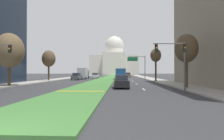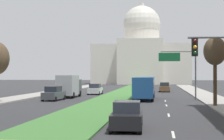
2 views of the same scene
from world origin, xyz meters
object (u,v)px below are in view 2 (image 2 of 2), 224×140
object	(u,v)px
capitol_building	(142,55)
box_truck_delivery	(69,86)
overhead_guide_sign	(182,65)
sedan_distant	(95,89)
sedan_midblock	(54,94)
sedan_very_far	(149,85)
city_bus	(144,86)
sedan_far_horizon	(165,87)
street_tree_right_mid	(215,52)
sedan_lead_stopped	(127,116)

from	to	relation	value
capitol_building	box_truck_delivery	world-z (taller)	capitol_building
overhead_guide_sign	sedan_distant	xyz separation A→B (m)	(-13.49, 11.23, -3.79)
sedan_midblock	sedan_very_far	bearing A→B (deg)	75.49
box_truck_delivery	capitol_building	bearing A→B (deg)	85.15
sedan_midblock	box_truck_delivery	world-z (taller)	box_truck_delivery
sedan_midblock	sedan_very_far	distance (m)	44.00
sedan_midblock	capitol_building	bearing A→B (deg)	85.18
sedan_distant	city_bus	bearing A→B (deg)	-52.70
overhead_guide_sign	sedan_distant	size ratio (longest dim) A/B	1.46
capitol_building	sedan_far_horizon	xyz separation A→B (m)	(7.17, -60.14, -9.17)
overhead_guide_sign	sedan_midblock	distance (m)	17.06
sedan_very_far	box_truck_delivery	world-z (taller)	box_truck_delivery
sedan_midblock	overhead_guide_sign	bearing A→B (deg)	11.62
capitol_building	overhead_guide_sign	world-z (taller)	capitol_building
sedan_very_far	sedan_far_horizon	bearing A→B (deg)	-79.48
sedan_distant	box_truck_delivery	bearing A→B (deg)	-105.40
street_tree_right_mid	box_truck_delivery	size ratio (longest dim) A/B	1.12
street_tree_right_mid	box_truck_delivery	bearing A→B (deg)	145.10
capitol_building	city_bus	world-z (taller)	capitol_building
sedan_very_far	city_bus	world-z (taller)	city_bus
sedan_lead_stopped	sedan_very_far	world-z (taller)	sedan_lead_stopped
sedan_lead_stopped	sedan_distant	bearing A→B (deg)	102.80
sedan_lead_stopped	sedan_very_far	xyz separation A→B (m)	(-0.32, 65.60, -0.02)
sedan_lead_stopped	sedan_distant	distance (m)	38.55
capitol_building	city_bus	bearing A→B (deg)	-87.06
capitol_building	street_tree_right_mid	distance (m)	92.61
sedan_midblock	box_truck_delivery	bearing A→B (deg)	85.61
capitol_building	sedan_very_far	world-z (taller)	capitol_building
capitol_building	street_tree_right_mid	xyz separation A→B (m)	(11.81, -91.75, -4.42)
street_tree_right_mid	sedan_midblock	size ratio (longest dim) A/B	1.59
city_bus	capitol_building	bearing A→B (deg)	92.94
sedan_distant	sedan_far_horizon	size ratio (longest dim) A/B	1.05
capitol_building	overhead_guide_sign	size ratio (longest dim) A/B	5.15
street_tree_right_mid	sedan_distant	size ratio (longest dim) A/B	1.62
box_truck_delivery	sedan_far_horizon	bearing A→B (deg)	53.45
sedan_very_far	sedan_midblock	bearing A→B (deg)	-104.51
sedan_lead_stopped	sedan_very_far	size ratio (longest dim) A/B	1.03
sedan_far_horizon	box_truck_delivery	xyz separation A→B (m)	(-13.86, -18.70, 0.84)
sedan_lead_stopped	sedan_far_horizon	bearing A→B (deg)	86.43
sedan_distant	sedan_midblock	bearing A→B (deg)	-100.89
overhead_guide_sign	sedan_distant	bearing A→B (deg)	140.24
sedan_distant	city_bus	size ratio (longest dim) A/B	0.40
overhead_guide_sign	city_bus	bearing A→B (deg)	179.84
sedan_distant	sedan_far_horizon	world-z (taller)	sedan_far_horizon
sedan_far_horizon	sedan_very_far	distance (m)	18.10
street_tree_right_mid	sedan_far_horizon	xyz separation A→B (m)	(-4.64, 31.60, -4.75)
capitol_building	street_tree_right_mid	size ratio (longest dim) A/B	4.66
overhead_guide_sign	sedan_midblock	bearing A→B (deg)	-168.38
sedan_lead_stopped	city_bus	xyz separation A→B (m)	(0.00, 26.38, 0.97)
sedan_distant	sedan_very_far	distance (m)	29.20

